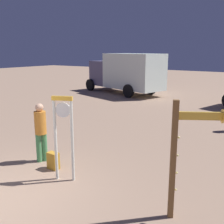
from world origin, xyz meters
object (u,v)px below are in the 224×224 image
at_px(standing_clock, 63,130).
at_px(backpack, 53,161).
at_px(arrow_sign, 194,141).
at_px(person_near_clock, 41,129).
at_px(box_truck_near, 126,72).

relative_size(standing_clock, backpack, 4.52).
relative_size(arrow_sign, person_near_clock, 1.34).
bearing_deg(standing_clock, person_near_clock, 161.09).
height_order(standing_clock, person_near_clock, standing_clock).
bearing_deg(standing_clock, arrow_sign, 3.36).
xyz_separation_m(arrow_sign, person_near_clock, (-4.39, 0.28, -0.60)).
relative_size(person_near_clock, backpack, 3.66).
bearing_deg(box_truck_near, backpack, -67.12).
distance_m(backpack, box_truck_near, 13.46).
xyz_separation_m(backpack, box_truck_near, (-5.21, 12.34, 1.36)).
bearing_deg(person_near_clock, arrow_sign, -3.68).
height_order(person_near_clock, box_truck_near, box_truck_near).
relative_size(standing_clock, box_truck_near, 0.31).
height_order(arrow_sign, person_near_clock, arrow_sign).
xyz_separation_m(standing_clock, backpack, (-0.69, 0.27, -1.05)).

